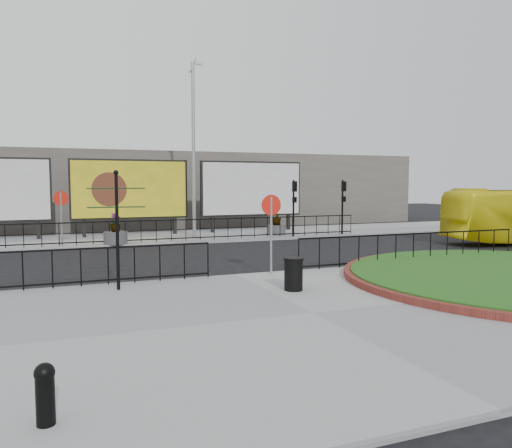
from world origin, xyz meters
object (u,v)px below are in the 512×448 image
lamp_post (194,147)px  planter_a (115,234)px  billboard_mid (130,190)px  fingerpost_sign (117,218)px  planter_c (276,225)px  bollard (45,391)px  litter_bin (294,274)px

lamp_post → planter_a: (-4.18, -1.60, -4.25)m
billboard_mid → lamp_post: lamp_post is taller
fingerpost_sign → planter_a: bearing=92.3°
lamp_post → planter_c: size_ratio=6.23×
billboard_mid → bollard: bearing=-100.0°
billboard_mid → planter_c: 8.14m
lamp_post → fingerpost_sign: size_ratio=2.92×
billboard_mid → litter_bin: bearing=-82.3°
planter_c → fingerpost_sign: bearing=-130.1°
lamp_post → fingerpost_sign: 13.36m
litter_bin → planter_a: size_ratio=0.61×
billboard_mid → planter_a: (-1.18, -3.57, -2.03)m
lamp_post → planter_c: 6.16m
litter_bin → planter_a: planter_a is taller
lamp_post → fingerpost_sign: (-5.17, -12.00, -2.80)m
lamp_post → bollard: size_ratio=12.46×
planter_a → planter_c: size_ratio=0.97×
fingerpost_sign → planter_c: (9.66, 11.49, -1.39)m
billboard_mid → planter_c: (7.50, -2.48, -1.96)m
billboard_mid → planter_c: size_ratio=4.19×
fingerpost_sign → litter_bin: size_ratio=3.64×
lamp_post → litter_bin: bearing=-93.7°
fingerpost_sign → bollard: fingerpost_sign is taller
lamp_post → litter_bin: size_ratio=10.62×
billboard_mid → bollard: 21.74m
billboard_mid → litter_bin: 16.01m
bollard → planter_c: (11.28, 18.83, 0.11)m
litter_bin → fingerpost_sign: bearing=157.6°
billboard_mid → planter_a: 4.27m
fingerpost_sign → litter_bin: (4.29, -1.77, -1.47)m
lamp_post → fingerpost_sign: bearing=-113.3°
litter_bin → planter_c: size_ratio=0.59×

